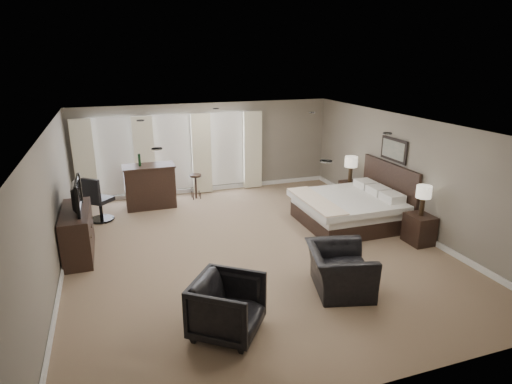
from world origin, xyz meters
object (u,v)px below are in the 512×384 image
object	(u,v)px
nightstand_near	(419,229)
armchair_near	(340,263)
bed	(349,196)
lamp_far	(351,169)
tv	(74,207)
desk_chair	(100,199)
lamp_near	(423,201)
dresser	(78,233)
bar_stool_right	(196,186)
nightstand_far	(349,192)
armchair_far	(227,304)
bar_counter	(150,186)
bar_stool_left	(160,192)

from	to	relation	value
nightstand_near	armchair_near	bearing A→B (deg)	-156.02
nightstand_near	armchair_near	distance (m)	2.86
bed	lamp_far	distance (m)	1.71
tv	desk_chair	world-z (taller)	desk_chair
bed	tv	xyz separation A→B (m)	(-6.03, 0.31, 0.32)
lamp_near	dresser	world-z (taller)	lamp_near
nightstand_near	dresser	xyz separation A→B (m)	(-6.92, 1.76, 0.16)
bed	lamp_far	bearing A→B (deg)	58.46
bar_stool_right	nightstand_far	bearing A→B (deg)	-22.64
lamp_near	armchair_far	xyz separation A→B (m)	(-4.75, -1.71, -0.49)
bed	bar_counter	bearing A→B (deg)	147.34
lamp_near	tv	distance (m)	7.14
dresser	bar_stool_left	world-z (taller)	dresser
bed	armchair_far	size ratio (longest dim) A/B	2.33
tv	bar_counter	xyz separation A→B (m)	(1.68, 2.48, -0.45)
bar_counter	desk_chair	size ratio (longest dim) A/B	1.18
bed	nightstand_near	xyz separation A→B (m)	(0.89, -1.45, -0.39)
bar_stool_right	lamp_near	bearing A→B (deg)	-48.99
bar_stool_left	lamp_far	bearing A→B (deg)	-14.45
desk_chair	tv	bearing A→B (deg)	119.31
bed	desk_chair	world-z (taller)	bed
nightstand_near	lamp_far	size ratio (longest dim) A/B	0.90
lamp_far	armchair_far	xyz separation A→B (m)	(-4.75, -4.61, -0.45)
dresser	nightstand_far	bearing A→B (deg)	9.32
lamp_far	bar_stool_right	xyz separation A→B (m)	(-3.96, 1.65, -0.57)
bar_stool_left	desk_chair	xyz separation A→B (m)	(-1.51, -0.56, 0.16)
bed	lamp_far	xyz separation A→B (m)	(0.89, 1.45, 0.21)
desk_chair	armchair_near	bearing A→B (deg)	171.04
nightstand_far	bar_counter	world-z (taller)	bar_counter
nightstand_near	bar_counter	world-z (taller)	bar_counter
tv	armchair_near	xyz separation A→B (m)	(4.32, -2.92, -0.52)
bed	bar_stool_left	size ratio (longest dim) A/B	2.74
tv	nightstand_far	bearing A→B (deg)	-80.68
lamp_near	bar_stool_right	bearing A→B (deg)	131.01
bar_stool_right	bed	bearing A→B (deg)	-45.31
dresser	bar_counter	distance (m)	2.99
bar_counter	desk_chair	xyz separation A→B (m)	(-1.26, -0.61, -0.02)
bar_stool_left	dresser	bearing A→B (deg)	-128.48
nightstand_near	tv	distance (m)	7.18
lamp_near	armchair_far	world-z (taller)	lamp_near
dresser	bar_stool_right	bearing A→B (deg)	43.25
nightstand_near	nightstand_far	bearing A→B (deg)	90.00
nightstand_near	armchair_near	size ratio (longest dim) A/B	0.54
lamp_far	desk_chair	world-z (taller)	lamp_far
armchair_near	dresser	bearing A→B (deg)	70.53
armchair_far	bar_stool_right	size ratio (longest dim) A/B	1.37
armchair_near	bar_stool_right	bearing A→B (deg)	27.98
lamp_near	bar_counter	xyz separation A→B (m)	(-5.24, 4.24, -0.39)
armchair_far	lamp_near	bearing A→B (deg)	-33.47
armchair_near	tv	bearing A→B (deg)	70.53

